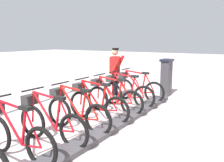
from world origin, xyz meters
The scene contains 11 objects.
ground_plane centered at (0.00, 0.00, 0.00)m, with size 60.00×60.00×0.00m, color beige.
dock_rail_base centered at (0.00, 0.00, 0.05)m, with size 0.44×6.97×0.10m, color #47474C.
payment_kiosk centered at (0.05, -4.05, 0.67)m, with size 0.36×0.52×1.28m.
bike_docked_0 centered at (0.63, -2.89, 0.43)m, with size 1.72×0.54×1.02m.
bike_docked_1 centered at (0.63, -2.11, 0.43)m, with size 1.72×0.54×1.02m.
bike_docked_2 centered at (0.63, -1.34, 0.43)m, with size 1.72×0.54×1.02m.
bike_docked_3 centered at (0.63, -0.57, 0.43)m, with size 1.72×0.54×1.02m.
bike_docked_4 centered at (0.63, 0.20, 0.43)m, with size 1.72×0.54×1.02m.
bike_docked_5 centered at (0.63, 0.97, 0.43)m, with size 1.72×0.54×1.02m.
bike_docked_6 centered at (0.63, 1.74, 0.43)m, with size 1.72×0.54×1.02m.
worker_near_rack centered at (1.44, -2.93, 0.91)m, with size 0.52×0.69×1.66m.
Camera 1 is at (-2.73, 4.27, 1.96)m, focal length 40.31 mm.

